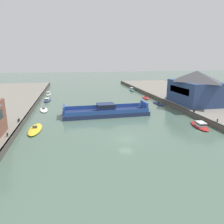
{
  "coord_description": "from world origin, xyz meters",
  "views": [
    {
      "loc": [
        -10.33,
        -36.65,
        15.42
      ],
      "look_at": [
        0.0,
        13.59,
        2.0
      ],
      "focal_mm": 33.33,
      "sensor_mm": 36.0,
      "label": 1
    }
  ],
  "objects_px": {
    "chain_ferry": "(106,112)",
    "moored_boat_far_left": "(44,110)",
    "moored_boat_mid_right": "(35,129)",
    "moored_boat_near_right": "(132,90)",
    "moored_boat_mid_left": "(158,104)",
    "moored_boat_far_right": "(146,98)",
    "moored_boat_upstream_a": "(47,100)",
    "moored_boat_near_left": "(200,125)",
    "warehouse_shed": "(196,87)",
    "moored_boat_upstream_b": "(48,94)"
  },
  "relations": [
    {
      "from": "chain_ferry",
      "to": "moored_boat_far_left",
      "type": "xyz_separation_m",
      "value": [
        -17.46,
        8.87,
        -0.77
      ]
    },
    {
      "from": "moored_boat_mid_right",
      "to": "moored_boat_near_right",
      "type": "bearing_deg",
      "value": 53.28
    },
    {
      "from": "moored_boat_near_right",
      "to": "moored_boat_mid_left",
      "type": "relative_size",
      "value": 0.85
    },
    {
      "from": "moored_boat_mid_left",
      "to": "moored_boat_mid_right",
      "type": "height_order",
      "value": "moored_boat_mid_right"
    },
    {
      "from": "moored_boat_mid_right",
      "to": "moored_boat_far_right",
      "type": "height_order",
      "value": "moored_boat_mid_right"
    },
    {
      "from": "moored_boat_far_right",
      "to": "moored_boat_upstream_a",
      "type": "distance_m",
      "value": 37.25
    },
    {
      "from": "chain_ferry",
      "to": "moored_boat_mid_right",
      "type": "height_order",
      "value": "chain_ferry"
    },
    {
      "from": "chain_ferry",
      "to": "moored_boat_mid_left",
      "type": "distance_m",
      "value": 22.52
    },
    {
      "from": "chain_ferry",
      "to": "moored_boat_upstream_a",
      "type": "relative_size",
      "value": 3.34
    },
    {
      "from": "moored_boat_mid_left",
      "to": "moored_boat_upstream_a",
      "type": "height_order",
      "value": "moored_boat_upstream_a"
    },
    {
      "from": "moored_boat_far_right",
      "to": "moored_boat_upstream_a",
      "type": "height_order",
      "value": "moored_boat_upstream_a"
    },
    {
      "from": "moored_boat_near_left",
      "to": "moored_boat_upstream_a",
      "type": "height_order",
      "value": "moored_boat_near_left"
    },
    {
      "from": "moored_boat_far_right",
      "to": "warehouse_shed",
      "type": "bearing_deg",
      "value": -61.71
    },
    {
      "from": "moored_boat_near_right",
      "to": "moored_boat_upstream_a",
      "type": "height_order",
      "value": "moored_boat_near_right"
    },
    {
      "from": "moored_boat_upstream_a",
      "to": "warehouse_shed",
      "type": "height_order",
      "value": "warehouse_shed"
    },
    {
      "from": "chain_ferry",
      "to": "moored_boat_far_right",
      "type": "relative_size",
      "value": 3.58
    },
    {
      "from": "moored_boat_near_left",
      "to": "moored_boat_far_right",
      "type": "bearing_deg",
      "value": 89.64
    },
    {
      "from": "moored_boat_far_right",
      "to": "moored_boat_upstream_a",
      "type": "bearing_deg",
      "value": 176.72
    },
    {
      "from": "moored_boat_mid_right",
      "to": "moored_boat_near_left",
      "type": "bearing_deg",
      "value": -8.23
    },
    {
      "from": "moored_boat_mid_left",
      "to": "moored_boat_upstream_b",
      "type": "height_order",
      "value": "moored_boat_upstream_b"
    },
    {
      "from": "moored_boat_far_right",
      "to": "moored_boat_mid_right",
      "type": "bearing_deg",
      "value": -140.65
    },
    {
      "from": "moored_boat_far_right",
      "to": "warehouse_shed",
      "type": "height_order",
      "value": "warehouse_shed"
    },
    {
      "from": "moored_boat_near_left",
      "to": "moored_boat_mid_right",
      "type": "xyz_separation_m",
      "value": [
        -36.63,
        5.3,
        -0.21
      ]
    },
    {
      "from": "chain_ferry",
      "to": "moored_boat_near_left",
      "type": "height_order",
      "value": "chain_ferry"
    },
    {
      "from": "chain_ferry",
      "to": "warehouse_shed",
      "type": "relative_size",
      "value": 1.45
    },
    {
      "from": "moored_boat_upstream_a",
      "to": "moored_boat_far_right",
      "type": "bearing_deg",
      "value": -3.28
    },
    {
      "from": "chain_ferry",
      "to": "warehouse_shed",
      "type": "height_order",
      "value": "warehouse_shed"
    },
    {
      "from": "moored_boat_upstream_b",
      "to": "moored_boat_upstream_a",
      "type": "bearing_deg",
      "value": -86.65
    },
    {
      "from": "moored_boat_upstream_a",
      "to": "moored_boat_upstream_b",
      "type": "relative_size",
      "value": 1.0
    },
    {
      "from": "moored_boat_far_left",
      "to": "moored_boat_far_right",
      "type": "relative_size",
      "value": 1.06
    },
    {
      "from": "moored_boat_near_left",
      "to": "moored_boat_mid_left",
      "type": "distance_m",
      "value": 24.83
    },
    {
      "from": "moored_boat_mid_left",
      "to": "moored_boat_near_right",
      "type": "bearing_deg",
      "value": 90.41
    },
    {
      "from": "moored_boat_upstream_b",
      "to": "moored_boat_far_left",
      "type": "bearing_deg",
      "value": -87.93
    },
    {
      "from": "chain_ferry",
      "to": "moored_boat_near_left",
      "type": "bearing_deg",
      "value": -37.13
    },
    {
      "from": "moored_boat_near_left",
      "to": "moored_boat_near_right",
      "type": "height_order",
      "value": "moored_boat_near_right"
    },
    {
      "from": "moored_boat_far_right",
      "to": "moored_boat_far_left",
      "type": "bearing_deg",
      "value": -161.98
    },
    {
      "from": "moored_boat_mid_left",
      "to": "moored_boat_far_left",
      "type": "height_order",
      "value": "moored_boat_far_left"
    },
    {
      "from": "chain_ferry",
      "to": "moored_boat_near_right",
      "type": "bearing_deg",
      "value": 63.91
    },
    {
      "from": "moored_boat_mid_right",
      "to": "moored_boat_far_right",
      "type": "distance_m",
      "value": 47.66
    },
    {
      "from": "chain_ferry",
      "to": "moored_boat_far_right",
      "type": "distance_m",
      "value": 28.61
    },
    {
      "from": "moored_boat_mid_right",
      "to": "moored_boat_mid_left",
      "type": "bearing_deg",
      "value": 27.56
    },
    {
      "from": "moored_boat_near_right",
      "to": "moored_boat_mid_right",
      "type": "xyz_separation_m",
      "value": [
        -37.18,
        -49.85,
        -0.27
      ]
    },
    {
      "from": "moored_boat_mid_right",
      "to": "moored_boat_upstream_a",
      "type": "distance_m",
      "value": 32.35
    },
    {
      "from": "moored_boat_far_right",
      "to": "warehouse_shed",
      "type": "relative_size",
      "value": 0.4
    },
    {
      "from": "moored_boat_near_left",
      "to": "moored_boat_far_left",
      "type": "bearing_deg",
      "value": 147.43
    },
    {
      "from": "moored_boat_upstream_a",
      "to": "chain_ferry",
      "type": "bearing_deg",
      "value": -52.52
    },
    {
      "from": "warehouse_shed",
      "to": "moored_boat_far_right",
      "type": "bearing_deg",
      "value": 118.29
    },
    {
      "from": "moored_boat_upstream_b",
      "to": "moored_boat_far_right",
      "type": "bearing_deg",
      "value": -23.03
    },
    {
      "from": "warehouse_shed",
      "to": "moored_boat_far_left",
      "type": "bearing_deg",
      "value": 173.08
    },
    {
      "from": "moored_boat_far_left",
      "to": "moored_boat_near_right",
      "type": "bearing_deg",
      "value": 40.31
    }
  ]
}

